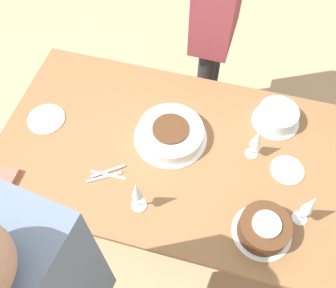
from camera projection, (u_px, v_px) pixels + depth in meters
ground_plane at (168, 206)px, 2.45m from camera, size 12.00×12.00×0.00m
dining_table at (168, 159)px, 1.92m from camera, size 1.69×1.00×0.73m
cake_center_white at (171, 133)px, 1.84m from camera, size 0.37×0.37×0.08m
cake_front_chocolate at (264, 228)px, 1.57m from camera, size 0.26×0.26×0.11m
cake_back_decorated at (277, 116)px, 1.89m from camera, size 0.24×0.24×0.09m
wine_glass_near at (257, 139)px, 1.72m from camera, size 0.06×0.06×0.19m
wine_glass_far at (310, 206)px, 1.53m from camera, size 0.07×0.07×0.22m
wine_glass_extra at (137, 192)px, 1.56m from camera, size 0.07×0.07×0.22m
dessert_plate_left at (46, 119)px, 1.93m from camera, size 0.19×0.19×0.01m
dessert_plate_right at (287, 170)px, 1.77m from camera, size 0.16×0.16×0.01m
fork_pile at (107, 174)px, 1.76m from camera, size 0.17×0.14×0.01m
person_watching at (217, 9)px, 2.04m from camera, size 0.23×0.41×1.60m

